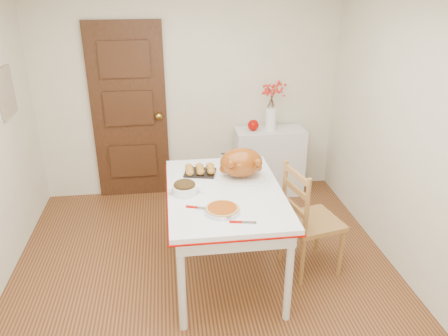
{
  "coord_description": "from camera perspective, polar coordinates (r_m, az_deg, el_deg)",
  "views": [
    {
      "loc": [
        -0.27,
        -2.99,
        2.48
      ],
      "look_at": [
        0.17,
        0.27,
        1.03
      ],
      "focal_mm": 34.96,
      "sensor_mm": 36.0,
      "label": 1
    }
  ],
  "objects": [
    {
      "name": "carving_knife",
      "position": [
        3.36,
        -2.88,
        -5.24
      ],
      "size": [
        0.26,
        0.14,
        0.01
      ],
      "primitive_type": null,
      "rotation": [
        0.0,
        0.0,
        -0.34
      ],
      "color": "silver",
      "rests_on": "kitchen_table"
    },
    {
      "name": "photo_board",
      "position": [
        4.55,
        -26.59,
        8.86
      ],
      "size": [
        0.03,
        0.35,
        0.45
      ],
      "primitive_type": "cube",
      "color": "tan",
      "rests_on": "ground"
    },
    {
      "name": "pumpkin_pie",
      "position": [
        3.29,
        -0.23,
        -5.38
      ],
      "size": [
        0.33,
        0.33,
        0.05
      ],
      "primitive_type": "cylinder",
      "rotation": [
        0.0,
        0.0,
        0.3
      ],
      "color": "#8B380A",
      "rests_on": "kitchen_table"
    },
    {
      "name": "floor",
      "position": [
        3.89,
        -2.07,
        -15.78
      ],
      "size": [
        3.5,
        4.0,
        0.0
      ],
      "primitive_type": "cube",
      "color": "#412310",
      "rests_on": "ground"
    },
    {
      "name": "apple",
      "position": [
        5.13,
        3.84,
        5.6
      ],
      "size": [
        0.13,
        0.13,
        0.13
      ],
      "primitive_type": "sphere",
      "color": "#A00600",
      "rests_on": "sideboard"
    },
    {
      "name": "drinking_glass",
      "position": [
        4.09,
        -0.02,
        1.13
      ],
      "size": [
        0.08,
        0.08,
        0.11
      ],
      "primitive_type": "cylinder",
      "rotation": [
        0.0,
        0.0,
        0.33
      ],
      "color": "white",
      "rests_on": "kitchen_table"
    },
    {
      "name": "berry_vase",
      "position": [
        5.11,
        6.21,
        7.98
      ],
      "size": [
        0.29,
        0.29,
        0.56
      ],
      "primitive_type": null,
      "color": "white",
      "rests_on": "sideboard"
    },
    {
      "name": "turkey_platter",
      "position": [
        3.78,
        2.27,
        0.5
      ],
      "size": [
        0.49,
        0.42,
        0.28
      ],
      "primitive_type": null,
      "rotation": [
        0.0,
        0.0,
        0.19
      ],
      "color": "brown",
      "rests_on": "kitchen_table"
    },
    {
      "name": "door_back",
      "position": [
        5.19,
        -12.25,
        7.02
      ],
      "size": [
        0.85,
        0.06,
        2.06
      ],
      "primitive_type": "cube",
      "color": "black",
      "rests_on": "ground"
    },
    {
      "name": "wall_back",
      "position": [
        5.15,
        -4.55,
        9.9
      ],
      "size": [
        3.5,
        0.0,
        2.5
      ],
      "primitive_type": "cube",
      "color": "beige",
      "rests_on": "ground"
    },
    {
      "name": "sideboard",
      "position": [
        5.34,
        5.9,
        0.83
      ],
      "size": [
        0.82,
        0.36,
        0.82
      ],
      "primitive_type": "cube",
      "color": "silver",
      "rests_on": "floor"
    },
    {
      "name": "pie_server",
      "position": [
        3.17,
        2.48,
        -7.09
      ],
      "size": [
        0.2,
        0.09,
        0.01
      ],
      "primitive_type": null,
      "rotation": [
        0.0,
        0.0,
        -0.2
      ],
      "color": "silver",
      "rests_on": "kitchen_table"
    },
    {
      "name": "stuffing_dish",
      "position": [
        3.58,
        -5.18,
        -2.54
      ],
      "size": [
        0.29,
        0.24,
        0.1
      ],
      "primitive_type": null,
      "rotation": [
        0.0,
        0.0,
        -0.12
      ],
      "color": "#38260D",
      "rests_on": "kitchen_table"
    },
    {
      "name": "kitchen_table",
      "position": [
        3.84,
        0.1,
        -8.57
      ],
      "size": [
        0.97,
        1.41,
        0.85
      ],
      "primitive_type": null,
      "color": "white",
      "rests_on": "floor"
    },
    {
      "name": "shaker_pair",
      "position": [
        4.11,
        3.4,
        1.05
      ],
      "size": [
        0.1,
        0.06,
        0.09
      ],
      "primitive_type": null,
      "rotation": [
        0.0,
        0.0,
        -0.29
      ],
      "color": "white",
      "rests_on": "kitchen_table"
    },
    {
      "name": "rolls_tray",
      "position": [
        3.92,
        -3.15,
        -0.24
      ],
      "size": [
        0.31,
        0.27,
        0.07
      ],
      "primitive_type": null,
      "rotation": [
        0.0,
        0.0,
        -0.24
      ],
      "color": "#AC7123",
      "rests_on": "kitchen_table"
    },
    {
      "name": "wall_right",
      "position": [
        3.81,
        24.84,
        2.69
      ],
      "size": [
        0.0,
        4.0,
        2.5
      ],
      "primitive_type": "cube",
      "color": "beige",
      "rests_on": "ground"
    },
    {
      "name": "chair_oak",
      "position": [
        3.96,
        11.54,
        -6.55
      ],
      "size": [
        0.54,
        0.54,
        1.03
      ],
      "primitive_type": null,
      "rotation": [
        0.0,
        0.0,
        1.79
      ],
      "color": "olive",
      "rests_on": "floor"
    }
  ]
}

